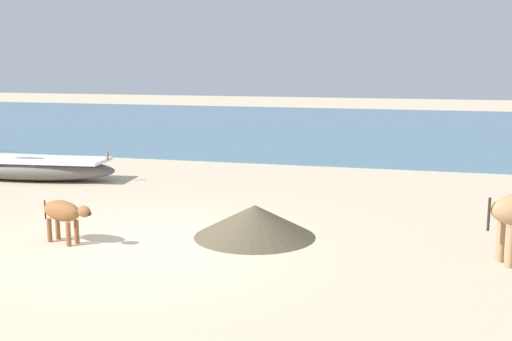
% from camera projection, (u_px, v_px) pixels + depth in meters
% --- Properties ---
extents(ground, '(80.00, 80.00, 0.00)m').
position_uv_depth(ground, '(139.00, 247.00, 9.78)').
color(ground, beige).
extents(sea_water, '(60.00, 20.00, 0.08)m').
position_uv_depth(sea_water, '(321.00, 127.00, 27.05)').
color(sea_water, slate).
rests_on(sea_water, ground).
extents(fishing_boat_0, '(4.37, 1.54, 0.74)m').
position_uv_depth(fishing_boat_0, '(31.00, 168.00, 15.18)').
color(fishing_boat_0, '#5B5651').
rests_on(fishing_boat_0, ground).
extents(calf_near_brown, '(1.04, 0.52, 0.69)m').
position_uv_depth(calf_near_brown, '(64.00, 213.00, 9.88)').
color(calf_near_brown, brown).
rests_on(calf_near_brown, ground).
extents(debris_pile_0, '(2.65, 2.65, 0.53)m').
position_uv_depth(debris_pile_0, '(255.00, 221.00, 10.29)').
color(debris_pile_0, brown).
rests_on(debris_pile_0, ground).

